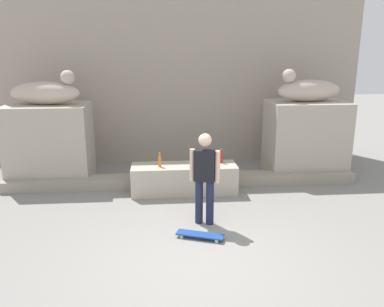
% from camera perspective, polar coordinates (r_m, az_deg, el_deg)
% --- Properties ---
extents(ground_plane, '(40.00, 40.00, 0.00)m').
position_cam_1_polar(ground_plane, '(6.17, 0.64, -14.98)').
color(ground_plane, gray).
extents(facade_wall, '(9.87, 0.60, 5.40)m').
position_cam_1_polar(facade_wall, '(10.89, -2.18, 13.15)').
color(facade_wall, '#AC9E8E').
rests_on(facade_wall, ground_plane).
extents(pedestal_left, '(1.87, 1.22, 1.82)m').
position_cam_1_polar(pedestal_left, '(9.80, -19.91, 1.42)').
color(pedestal_left, '#B7AD99').
rests_on(pedestal_left, ground_plane).
extents(pedestal_right, '(1.87, 1.22, 1.82)m').
position_cam_1_polar(pedestal_right, '(10.12, 16.14, 2.15)').
color(pedestal_right, '#B7AD99').
rests_on(pedestal_right, ground_plane).
extents(statue_reclining_left, '(1.66, 0.78, 0.78)m').
position_cam_1_polar(statue_reclining_left, '(9.59, -20.36, 8.36)').
color(statue_reclining_left, beige).
rests_on(statue_reclining_left, pedestal_left).
extents(statue_reclining_right, '(1.66, 0.76, 0.78)m').
position_cam_1_polar(statue_reclining_right, '(9.91, 16.47, 8.88)').
color(statue_reclining_right, beige).
rests_on(statue_reclining_right, pedestal_right).
extents(ledge_block, '(2.28, 0.70, 0.62)m').
position_cam_1_polar(ledge_block, '(8.61, -1.15, -3.67)').
color(ledge_block, '#B7AD99').
rests_on(ledge_block, ground_plane).
extents(skater, '(0.52, 0.31, 1.67)m').
position_cam_1_polar(skater, '(6.92, 1.86, -3.15)').
color(skater, '#1E233F').
rests_on(skater, ground_plane).
extents(skateboard, '(0.82, 0.47, 0.08)m').
position_cam_1_polar(skateboard, '(6.71, 1.17, -11.72)').
color(skateboard, navy).
rests_on(skateboard, ground_plane).
extents(bottle_red, '(0.06, 0.06, 0.31)m').
position_cam_1_polar(bottle_red, '(8.67, 4.27, -0.52)').
color(bottle_red, red).
rests_on(bottle_red, ledge_block).
extents(bottle_blue, '(0.06, 0.06, 0.27)m').
position_cam_1_polar(bottle_blue, '(8.43, 2.16, -1.09)').
color(bottle_blue, '#194C99').
rests_on(bottle_blue, ledge_block).
extents(bottle_orange, '(0.06, 0.06, 0.31)m').
position_cam_1_polar(bottle_orange, '(8.39, -4.71, -1.10)').
color(bottle_orange, orange).
rests_on(bottle_orange, ledge_block).
extents(stair_step, '(8.04, 0.50, 0.24)m').
position_cam_1_polar(stair_step, '(9.09, -1.32, -3.89)').
color(stair_step, gray).
rests_on(stair_step, ground_plane).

